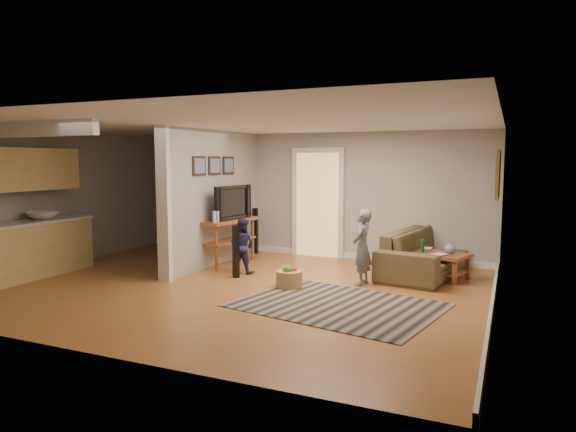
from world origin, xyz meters
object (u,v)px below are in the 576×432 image
object	(u,v)px
tv_console	(228,223)
toy_basket	(289,278)
toddler	(242,273)
speaker_right	(255,231)
coffee_table	(435,258)
child	(362,285)
sofa	(427,273)
speaker_left	(236,252)

from	to	relation	value
tv_console	toy_basket	world-z (taller)	tv_console
toddler	speaker_right	bearing A→B (deg)	-67.36
toy_basket	tv_console	bearing A→B (deg)	146.13
toy_basket	toddler	distance (m)	1.34
coffee_table	speaker_right	size ratio (longest dim) A/B	1.30
child	coffee_table	bearing A→B (deg)	137.68
tv_console	speaker_right	xyz separation A→B (m)	(-0.06, 1.23, -0.30)
toddler	sofa	bearing A→B (deg)	-154.24
tv_console	child	world-z (taller)	tv_console
speaker_right	toy_basket	xyz separation A→B (m)	(1.82, -2.41, -0.33)
sofa	speaker_right	size ratio (longest dim) A/B	2.67
coffee_table	speaker_left	xyz separation A→B (m)	(-3.04, -1.32, 0.10)
tv_console	speaker_left	distance (m)	1.17
tv_console	speaker_right	distance (m)	1.27
tv_console	speaker_left	size ratio (longest dim) A/B	1.60
coffee_table	toy_basket	bearing A→B (deg)	-140.67
speaker_left	toy_basket	bearing A→B (deg)	8.55
coffee_table	tv_console	xyz separation A→B (m)	(-3.70, -0.42, 0.44)
tv_console	toddler	size ratio (longest dim) A/B	1.46
toy_basket	toddler	xyz separation A→B (m)	(-1.17, 0.64, -0.15)
sofa	child	bearing A→B (deg)	155.88
toy_basket	speaker_right	bearing A→B (deg)	127.02
speaker_left	child	distance (m)	2.13
sofa	toddler	xyz separation A→B (m)	(-2.95, -1.27, 0.00)
speaker_left	speaker_right	bearing A→B (deg)	131.79
sofa	child	size ratio (longest dim) A/B	2.15
coffee_table	speaker_right	xyz separation A→B (m)	(-3.77, 0.82, 0.14)
sofa	coffee_table	size ratio (longest dim) A/B	2.06
sofa	speaker_left	world-z (taller)	speaker_left
toy_basket	toddler	size ratio (longest dim) A/B	0.42
child	toddler	xyz separation A→B (m)	(-2.13, 0.00, 0.00)
toy_basket	toddler	world-z (taller)	toddler
toy_basket	child	world-z (taller)	child
coffee_table	speaker_right	bearing A→B (deg)	167.77
tv_console	toddler	xyz separation A→B (m)	(0.59, -0.54, -0.78)
coffee_table	toy_basket	distance (m)	2.53
toy_basket	child	size ratio (longest dim) A/B	0.34
sofa	coffee_table	distance (m)	0.49
tv_console	coffee_table	bearing A→B (deg)	11.84
sofa	speaker_left	distance (m)	3.33
coffee_table	speaker_left	world-z (taller)	speaker_left
tv_console	speaker_right	world-z (taller)	tv_console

